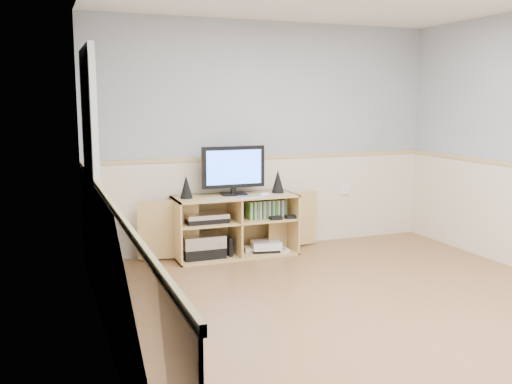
{
  "coord_description": "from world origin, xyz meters",
  "views": [
    {
      "loc": [
        -2.37,
        -3.66,
        1.63
      ],
      "look_at": [
        -0.52,
        1.2,
        0.81
      ],
      "focal_mm": 40.0,
      "sensor_mm": 36.0,
      "label": 1
    }
  ],
  "objects_px": {
    "keyboard": "(251,196)",
    "monitor": "(233,169)",
    "media_cabinet": "(234,224)",
    "game_consoles": "(265,246)"
  },
  "relations": [
    {
      "from": "keyboard",
      "to": "monitor",
      "type": "bearing_deg",
      "value": 129.66
    },
    {
      "from": "media_cabinet",
      "to": "game_consoles",
      "type": "bearing_deg",
      "value": -11.74
    },
    {
      "from": "media_cabinet",
      "to": "monitor",
      "type": "height_order",
      "value": "monitor"
    },
    {
      "from": "keyboard",
      "to": "media_cabinet",
      "type": "bearing_deg",
      "value": 128.43
    },
    {
      "from": "media_cabinet",
      "to": "monitor",
      "type": "relative_size",
      "value": 2.97
    },
    {
      "from": "keyboard",
      "to": "game_consoles",
      "type": "height_order",
      "value": "keyboard"
    },
    {
      "from": "monitor",
      "to": "game_consoles",
      "type": "distance_m",
      "value": 0.93
    },
    {
      "from": "monitor",
      "to": "keyboard",
      "type": "bearing_deg",
      "value": -55.42
    },
    {
      "from": "keyboard",
      "to": "game_consoles",
      "type": "relative_size",
      "value": 0.59
    },
    {
      "from": "monitor",
      "to": "media_cabinet",
      "type": "bearing_deg",
      "value": 90.0
    }
  ]
}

